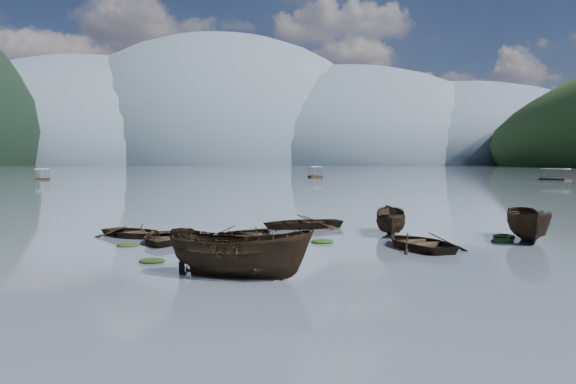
{
  "coord_description": "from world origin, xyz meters",
  "views": [
    {
      "loc": [
        -1.6,
        -17.59,
        3.58
      ],
      "look_at": [
        0.0,
        12.0,
        2.0
      ],
      "focal_mm": 35.0,
      "sensor_mm": 36.0,
      "label": 1
    }
  ],
  "objects": [
    {
      "name": "ground_plane",
      "position": [
        0.0,
        0.0,
        0.0
      ],
      "size": [
        2400.0,
        2400.0,
        0.0
      ],
      "primitive_type": "plane",
      "color": "#555D6A"
    },
    {
      "name": "haze_mtn_a",
      "position": [
        -260.0,
        900.0,
        0.0
      ],
      "size": [
        520.0,
        520.0,
        280.0
      ],
      "primitive_type": "ellipsoid",
      "color": "#475666",
      "rests_on": "ground"
    },
    {
      "name": "haze_mtn_b",
      "position": [
        -60.0,
        900.0,
        0.0
      ],
      "size": [
        520.0,
        520.0,
        340.0
      ],
      "primitive_type": "ellipsoid",
      "color": "#475666",
      "rests_on": "ground"
    },
    {
      "name": "haze_mtn_c",
      "position": [
        140.0,
        900.0,
        0.0
      ],
      "size": [
        520.0,
        520.0,
        260.0
      ],
      "primitive_type": "ellipsoid",
      "color": "#475666",
      "rests_on": "ground"
    },
    {
      "name": "haze_mtn_d",
      "position": [
        320.0,
        900.0,
        0.0
      ],
      "size": [
        520.0,
        520.0,
        220.0
      ],
      "primitive_type": "ellipsoid",
      "color": "#475666",
      "rests_on": "ground"
    },
    {
      "name": "rowboat_0",
      "position": [
        -5.75,
        7.43,
        0.0
      ],
      "size": [
        2.81,
        3.93,
        0.81
      ],
      "primitive_type": "imported",
      "rotation": [
        0.0,
        0.0,
        -0.0
      ],
      "color": "black",
      "rests_on": "ground"
    },
    {
      "name": "rowboat_1",
      "position": [
        -2.19,
        7.46,
        0.0
      ],
      "size": [
        5.02,
        5.52,
        0.94
      ],
      "primitive_type": "imported",
      "rotation": [
        0.0,
        0.0,
        2.64
      ],
      "color": "black",
      "rests_on": "ground"
    },
    {
      "name": "rowboat_2",
      "position": [
        -2.18,
        -0.33,
        0.0
      ],
      "size": [
        5.11,
        3.35,
        1.85
      ],
      "primitive_type": "imported",
      "rotation": [
        0.0,
        0.0,
        1.21
      ],
      "color": "black",
      "rests_on": "ground"
    },
    {
      "name": "rowboat_3",
      "position": [
        5.1,
        5.29,
        0.0
      ],
      "size": [
        3.93,
        4.76,
        0.86
      ],
      "primitive_type": "imported",
      "rotation": [
        0.0,
        0.0,
        3.41
      ],
      "color": "black",
      "rests_on": "ground"
    },
    {
      "name": "rowboat_5",
      "position": [
        10.7,
        7.13,
        0.0
      ],
      "size": [
        3.0,
        4.87,
        1.76
      ],
      "primitive_type": "imported",
      "rotation": [
        0.0,
        0.0,
        -0.3
      ],
      "color": "black",
      "rests_on": "ground"
    },
    {
      "name": "rowboat_6",
      "position": [
        -7.54,
        9.53,
        0.0
      ],
      "size": [
        4.68,
        4.55,
        0.79
      ],
      "primitive_type": "imported",
      "rotation": [
        0.0,
        0.0,
        0.87
      ],
      "color": "black",
      "rests_on": "ground"
    },
    {
      "name": "rowboat_7",
      "position": [
        0.78,
        12.74,
        0.0
      ],
      "size": [
        5.13,
        4.27,
        0.92
      ],
      "primitive_type": "imported",
      "rotation": [
        0.0,
        0.0,
        4.99
      ],
      "color": "black",
      "rests_on": "ground"
    },
    {
      "name": "rowboat_8",
      "position": [
        4.96,
        9.82,
        0.0
      ],
      "size": [
        2.23,
        4.12,
        1.51
      ],
      "primitive_type": "imported",
      "rotation": [
        0.0,
        0.0,
        2.94
      ],
      "color": "black",
      "rests_on": "ground"
    },
    {
      "name": "weed_clump_1",
      "position": [
        -5.39,
        2.57,
        0.0
      ],
      "size": [
        0.94,
        0.75,
        0.21
      ],
      "primitive_type": "ellipsoid",
      "color": "black",
      "rests_on": "ground"
    },
    {
      "name": "weed_clump_2",
      "position": [
        -1.18,
        0.64,
        0.0
      ],
      "size": [
        1.19,
        0.96,
        0.26
      ],
      "primitive_type": "ellipsoid",
      "color": "black",
      "rests_on": "ground"
    },
    {
      "name": "weed_clump_3",
      "position": [
        1.25,
        7.04,
        0.0
      ],
      "size": [
        1.0,
        0.85,
        0.22
      ],
      "primitive_type": "ellipsoid",
      "color": "black",
      "rests_on": "ground"
    },
    {
      "name": "weed_clump_4",
      "position": [
        9.34,
        6.81,
        0.0
      ],
      "size": [
        1.02,
        0.81,
        0.21
      ],
      "primitive_type": "ellipsoid",
      "color": "black",
      "rests_on": "ground"
    },
    {
      "name": "weed_clump_5",
      "position": [
        -7.17,
        6.52,
        0.0
      ],
      "size": [
        0.92,
        0.75,
        0.2
      ],
      "primitive_type": "ellipsoid",
      "color": "black",
      "rests_on": "ground"
    },
    {
      "name": "weed_clump_6",
      "position": [
        -4.74,
        9.29,
        0.0
      ],
      "size": [
        1.09,
        0.91,
        0.23
      ],
      "primitive_type": "ellipsoid",
      "color": "black",
      "rests_on": "ground"
    },
    {
      "name": "weed_clump_7",
      "position": [
        10.1,
        8.32,
        0.0
      ],
      "size": [
        1.04,
        0.84,
        0.23
      ],
      "primitive_type": "ellipsoid",
      "color": "black",
      "rests_on": "ground"
    },
    {
      "name": "pontoon_left",
      "position": [
        -45.02,
        97.95,
        0.0
      ],
      "size": [
        3.58,
        6.02,
        2.16
      ],
      "primitive_type": null,
      "rotation": [
        0.0,
        0.0,
        0.23
      ],
      "color": "black",
      "rests_on": "ground"
    },
    {
      "name": "pontoon_centre",
      "position": [
        11.99,
        114.81,
        0.0
      ],
      "size": [
        3.01,
        6.53,
        2.45
      ],
      "primitive_type": null,
      "rotation": [
        0.0,
        0.0,
        0.05
      ],
      "color": "black",
      "rests_on": "ground"
    },
    {
      "name": "pontoon_right",
      "position": [
        57.65,
        91.16,
        0.0
      ],
      "size": [
        4.64,
        6.16,
        2.18
      ],
      "primitive_type": null,
      "rotation": [
        0.0,
        0.0,
        0.46
      ],
      "color": "black",
      "rests_on": "ground"
    }
  ]
}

